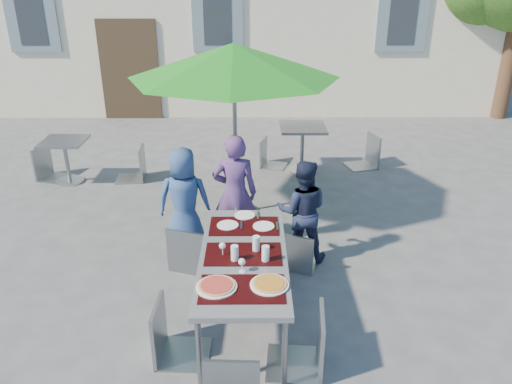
{
  "coord_description": "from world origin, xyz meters",
  "views": [
    {
      "loc": [
        0.76,
        -3.87,
        3.14
      ],
      "look_at": [
        0.79,
        1.0,
        0.98
      ],
      "focal_mm": 35.0,
      "sensor_mm": 36.0,
      "label": 1
    }
  ],
  "objects_px": {
    "child_2": "(302,211)",
    "bg_chair_r_0": "(134,144)",
    "dining_table": "(243,259)",
    "chair_3": "(168,299)",
    "bg_chair_l_1": "(269,136)",
    "child_0": "(184,200)",
    "child_1": "(235,193)",
    "bg_chair_l_0": "(44,143)",
    "pizza_near_right": "(269,284)",
    "chair_1": "(236,213)",
    "chair_5": "(229,365)",
    "chair_2": "(300,229)",
    "chair_4": "(310,307)",
    "cafe_table_1": "(302,140)",
    "bg_chair_r_1": "(369,132)",
    "pizza_near_left": "(216,286)",
    "chair_0": "(188,222)",
    "patio_umbrella": "(234,62)",
    "cafe_table_0": "(66,154)"
  },
  "relations": [
    {
      "from": "child_2",
      "to": "bg_chair_r_0",
      "type": "distance_m",
      "value": 3.5
    },
    {
      "from": "dining_table",
      "to": "chair_3",
      "type": "distance_m",
      "value": 0.8
    },
    {
      "from": "chair_3",
      "to": "bg_chair_l_1",
      "type": "height_order",
      "value": "chair_3"
    },
    {
      "from": "chair_3",
      "to": "child_0",
      "type": "bearing_deg",
      "value": 92.87
    },
    {
      "from": "child_1",
      "to": "bg_chair_l_0",
      "type": "height_order",
      "value": "child_1"
    },
    {
      "from": "bg_chair_r_0",
      "to": "bg_chair_l_1",
      "type": "relative_size",
      "value": 1.11
    },
    {
      "from": "pizza_near_right",
      "to": "bg_chair_l_0",
      "type": "relative_size",
      "value": 0.32
    },
    {
      "from": "child_2",
      "to": "bg_chair_r_0",
      "type": "bearing_deg",
      "value": -39.81
    },
    {
      "from": "chair_1",
      "to": "chair_5",
      "type": "distance_m",
      "value": 2.35
    },
    {
      "from": "dining_table",
      "to": "chair_2",
      "type": "bearing_deg",
      "value": 56.69
    },
    {
      "from": "child_0",
      "to": "chair_4",
      "type": "xyz_separation_m",
      "value": [
        1.28,
        -2.03,
        -0.02
      ]
    },
    {
      "from": "cafe_table_1",
      "to": "bg_chair_l_1",
      "type": "xyz_separation_m",
      "value": [
        -0.55,
        0.27,
        -0.02
      ]
    },
    {
      "from": "child_2",
      "to": "chair_4",
      "type": "xyz_separation_m",
      "value": [
        -0.1,
        -1.8,
        0.01
      ]
    },
    {
      "from": "cafe_table_1",
      "to": "bg_chair_r_1",
      "type": "xyz_separation_m",
      "value": [
        1.16,
        0.25,
        0.06
      ]
    },
    {
      "from": "child_2",
      "to": "chair_5",
      "type": "height_order",
      "value": "child_2"
    },
    {
      "from": "pizza_near_left",
      "to": "chair_2",
      "type": "relative_size",
      "value": 0.39
    },
    {
      "from": "chair_4",
      "to": "bg_chair_r_1",
      "type": "relative_size",
      "value": 1.0
    },
    {
      "from": "dining_table",
      "to": "bg_chair_l_1",
      "type": "relative_size",
      "value": 1.99
    },
    {
      "from": "pizza_near_left",
      "to": "child_0",
      "type": "xyz_separation_m",
      "value": [
        -0.51,
        1.94,
        -0.12
      ]
    },
    {
      "from": "pizza_near_right",
      "to": "cafe_table_1",
      "type": "height_order",
      "value": "cafe_table_1"
    },
    {
      "from": "pizza_near_right",
      "to": "bg_chair_r_0",
      "type": "height_order",
      "value": "bg_chair_r_0"
    },
    {
      "from": "child_2",
      "to": "bg_chair_r_1",
      "type": "relative_size",
      "value": 1.17
    },
    {
      "from": "chair_0",
      "to": "patio_umbrella",
      "type": "relative_size",
      "value": 0.38
    },
    {
      "from": "bg_chair_r_1",
      "to": "cafe_table_0",
      "type": "bearing_deg",
      "value": -172.02
    },
    {
      "from": "chair_5",
      "to": "cafe_table_0",
      "type": "xyz_separation_m",
      "value": [
        -2.8,
        4.75,
        -0.1
      ]
    },
    {
      "from": "chair_2",
      "to": "bg_chair_l_0",
      "type": "xyz_separation_m",
      "value": [
        -3.87,
        2.77,
        0.09
      ]
    },
    {
      "from": "dining_table",
      "to": "pizza_near_right",
      "type": "bearing_deg",
      "value": -66.05
    },
    {
      "from": "bg_chair_l_0",
      "to": "bg_chair_r_0",
      "type": "distance_m",
      "value": 1.45
    },
    {
      "from": "chair_1",
      "to": "patio_umbrella",
      "type": "height_order",
      "value": "patio_umbrella"
    },
    {
      "from": "dining_table",
      "to": "child_2",
      "type": "xyz_separation_m",
      "value": [
        0.66,
        1.18,
        -0.08
      ]
    },
    {
      "from": "pizza_near_right",
      "to": "patio_umbrella",
      "type": "height_order",
      "value": "patio_umbrella"
    },
    {
      "from": "child_2",
      "to": "patio_umbrella",
      "type": "bearing_deg",
      "value": -51.3
    },
    {
      "from": "chair_3",
      "to": "bg_chair_r_0",
      "type": "height_order",
      "value": "bg_chair_r_0"
    },
    {
      "from": "dining_table",
      "to": "chair_1",
      "type": "height_order",
      "value": "chair_1"
    },
    {
      "from": "chair_0",
      "to": "chair_1",
      "type": "relative_size",
      "value": 0.98
    },
    {
      "from": "bg_chair_l_0",
      "to": "cafe_table_1",
      "type": "bearing_deg",
      "value": 3.79
    },
    {
      "from": "dining_table",
      "to": "bg_chair_r_0",
      "type": "relative_size",
      "value": 1.8
    },
    {
      "from": "pizza_near_right",
      "to": "bg_chair_l_0",
      "type": "bearing_deg",
      "value": 129.69
    },
    {
      "from": "cafe_table_1",
      "to": "bg_chair_r_1",
      "type": "distance_m",
      "value": 1.19
    },
    {
      "from": "child_2",
      "to": "bg_chair_l_0",
      "type": "distance_m",
      "value": 4.66
    },
    {
      "from": "chair_2",
      "to": "patio_umbrella",
      "type": "relative_size",
      "value": 0.33
    },
    {
      "from": "pizza_near_right",
      "to": "child_1",
      "type": "height_order",
      "value": "child_1"
    },
    {
      "from": "chair_0",
      "to": "chair_1",
      "type": "xyz_separation_m",
      "value": [
        0.52,
        0.2,
        0.01
      ]
    },
    {
      "from": "pizza_near_right",
      "to": "chair_0",
      "type": "relative_size",
      "value": 0.32
    },
    {
      "from": "cafe_table_1",
      "to": "chair_0",
      "type": "bearing_deg",
      "value": -116.9
    },
    {
      "from": "child_1",
      "to": "chair_4",
      "type": "bearing_deg",
      "value": 108.0
    },
    {
      "from": "bg_chair_l_0",
      "to": "bg_chair_r_1",
      "type": "distance_m",
      "value": 5.37
    },
    {
      "from": "child_0",
      "to": "chair_3",
      "type": "bearing_deg",
      "value": 93.99
    },
    {
      "from": "child_1",
      "to": "cafe_table_1",
      "type": "xyz_separation_m",
      "value": [
        1.04,
        2.55,
        -0.16
      ]
    },
    {
      "from": "pizza_near_left",
      "to": "child_2",
      "type": "distance_m",
      "value": 1.92
    }
  ]
}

